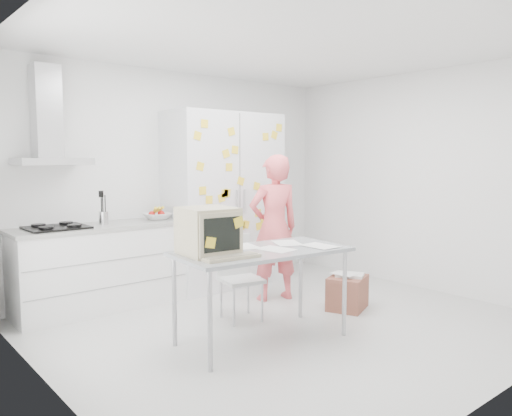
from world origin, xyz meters
TOP-DOWN VIEW (x-y plane):
  - floor at (0.00, 0.00)m, footprint 4.50×4.00m
  - walls at (0.00, 0.72)m, footprint 4.52×4.01m
  - ceiling at (0.00, 0.00)m, footprint 4.50×4.00m
  - counter_run at (-1.20, 1.70)m, footprint 1.84×0.63m
  - range_hood at (-1.65, 1.84)m, footprint 0.70×0.48m
  - tall_cabinet at (0.45, 1.67)m, footprint 1.50×0.68m
  - person at (0.48, 0.75)m, footprint 0.70×0.55m
  - desk at (-0.80, -0.09)m, footprint 1.61×0.92m
  - chair at (-0.26, 0.48)m, footprint 0.46×0.46m
  - cardboard_box at (0.84, -0.04)m, footprint 0.55×0.50m

SIDE VIEW (x-z plane):
  - floor at x=0.00m, z-range -0.02..0.00m
  - cardboard_box at x=0.84m, z-range -0.01..0.38m
  - counter_run at x=-1.20m, z-range -0.17..1.11m
  - chair at x=-0.26m, z-range 0.06..0.91m
  - person at x=0.48m, z-range 0.00..1.67m
  - desk at x=-0.80m, z-range 0.32..1.54m
  - tall_cabinet at x=0.45m, z-range 0.00..2.20m
  - walls at x=0.00m, z-range 0.00..2.70m
  - range_hood at x=-1.65m, z-range 1.45..2.46m
  - ceiling at x=0.00m, z-range 2.69..2.71m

